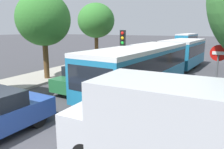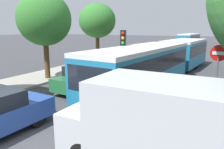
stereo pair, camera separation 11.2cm
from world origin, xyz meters
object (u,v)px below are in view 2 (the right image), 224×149
object	(u,v)px
queued_car_green	(87,77)
traffic_light	(123,46)
queued_car_silver	(168,50)
white_van	(167,125)
queued_car_red	(131,63)
city_bus_rear	(189,39)
no_entry_sign	(217,67)
articulated_bus	(164,58)
queued_car_black	(178,46)
tree_left_mid	(44,19)
tree_left_far	(97,21)
queued_car_navy	(152,55)

from	to	relation	value
queued_car_green	traffic_light	size ratio (longest dim) A/B	1.28
queued_car_silver	white_van	world-z (taller)	white_van
queued_car_red	traffic_light	size ratio (longest dim) A/B	1.33
city_bus_rear	traffic_light	bearing A→B (deg)	-174.56
city_bus_rear	no_entry_sign	bearing A→B (deg)	-166.86
articulated_bus	queued_car_silver	world-z (taller)	articulated_bus
articulated_bus	city_bus_rear	distance (m)	32.85
city_bus_rear	queued_car_black	bearing A→B (deg)	-176.07
queued_car_silver	tree_left_mid	world-z (taller)	tree_left_mid
tree_left_far	articulated_bus	bearing A→B (deg)	-23.46
tree_left_far	queued_car_silver	bearing A→B (deg)	66.91
city_bus_rear	queued_car_black	distance (m)	12.77
queued_car_silver	tree_left_far	distance (m)	12.00
traffic_light	no_entry_sign	xyz separation A→B (m)	(5.18, -1.52, -0.62)
queued_car_green	queued_car_red	bearing A→B (deg)	0.76
queued_car_silver	white_van	size ratio (longest dim) A/B	0.82
queued_car_navy	white_van	world-z (taller)	white_van
queued_car_black	white_van	distance (m)	30.82
articulated_bus	tree_left_far	distance (m)	8.47
queued_car_green	tree_left_far	distance (m)	9.85
queued_car_green	queued_car_silver	bearing A→B (deg)	2.41
articulated_bus	queued_car_red	distance (m)	3.07
queued_car_green	queued_car_navy	xyz separation A→B (m)	(-0.02, 12.46, -0.03)
articulated_bus	city_bus_rear	world-z (taller)	articulated_bus
traffic_light	tree_left_far	distance (m)	8.89
articulated_bus	white_van	world-z (taller)	articulated_bus
queued_car_silver	articulated_bus	bearing A→B (deg)	-165.07
queued_car_navy	tree_left_far	distance (m)	6.93
white_van	no_entry_sign	distance (m)	5.54
city_bus_rear	tree_left_far	xyz separation A→B (m)	(-4.33, -29.52, 2.83)
traffic_light	tree_left_far	xyz separation A→B (m)	(-5.74, 6.57, 1.70)
queued_car_navy	queued_car_black	xyz separation A→B (m)	(0.28, 12.51, 0.01)
queued_car_red	tree_left_far	world-z (taller)	tree_left_far
city_bus_rear	queued_car_silver	world-z (taller)	city_bus_rear
queued_car_red	white_van	xyz separation A→B (m)	(5.58, -11.23, 0.46)
city_bus_rear	queued_car_green	world-z (taller)	city_bus_rear
articulated_bus	tree_left_mid	distance (m)	8.53
articulated_bus	white_van	bearing A→B (deg)	20.64
no_entry_sign	queued_car_red	bearing A→B (deg)	-132.01
city_bus_rear	queued_car_green	size ratio (longest dim) A/B	2.55
queued_car_green	queued_car_black	bearing A→B (deg)	2.65
queued_car_red	queued_car_silver	bearing A→B (deg)	3.17
queued_car_green	tree_left_mid	size ratio (longest dim) A/B	0.75
queued_car_silver	queued_car_green	bearing A→B (deg)	-177.59
queued_car_red	queued_car_silver	world-z (taller)	queued_car_red
queued_car_black	tree_left_mid	size ratio (longest dim) A/B	0.72
articulated_bus	queued_car_silver	bearing A→B (deg)	-162.41
queued_car_red	articulated_bus	bearing A→B (deg)	-103.88
articulated_bus	queued_car_red	world-z (taller)	articulated_bus
white_van	queued_car_red	bearing A→B (deg)	-62.47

